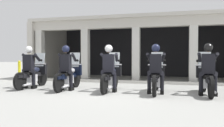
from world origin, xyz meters
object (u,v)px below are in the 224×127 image
police_officer_far_right (208,65)px  bollard_kerbside (19,70)px  motorcycle_far_left (34,75)px  motorcycle_far_right (207,78)px  motorcycle_left (70,76)px  police_officer_right (156,64)px  motorcycle_center (111,76)px  police_officer_center (109,64)px  motorcycle_right (156,77)px  police_officer_far_left (29,63)px  police_officer_left (66,64)px

police_officer_far_right → bollard_kerbside: bearing=151.6°
motorcycle_far_left → motorcycle_far_right: bearing=-12.5°
motorcycle_far_left → motorcycle_far_right: size_ratio=1.00×
motorcycle_left → bollard_kerbside: motorcycle_left is taller
motorcycle_far_right → police_officer_right: bearing=-179.4°
motorcycle_far_right → bollard_kerbside: size_ratio=2.03×
police_officer_right → motorcycle_center: bearing=154.1°
motorcycle_far_left → police_officer_center: size_ratio=1.29×
motorcycle_center → police_officer_center: police_officer_center is taller
motorcycle_right → motorcycle_center: bearing=164.4°
motorcycle_far_left → police_officer_far_left: (-0.00, -0.28, 0.44)m
motorcycle_left → police_officer_left: size_ratio=1.29×
police_officer_far_left → motorcycle_right: bearing=-9.9°
police_officer_center → motorcycle_left: bearing=164.0°
police_officer_left → motorcycle_right: 3.15m
police_officer_right → bollard_kerbside: 7.44m
police_officer_right → motorcycle_far_right: 1.65m
police_officer_left → motorcycle_right: police_officer_left is taller
motorcycle_right → police_officer_far_right: police_officer_far_right is taller
motorcycle_far_left → police_officer_far_left: police_officer_far_left is taller
police_officer_far_right → police_officer_left: bearing=168.9°
motorcycle_center → police_officer_center: bearing=-97.3°
motorcycle_far_left → police_officer_far_left: bearing=-102.4°
police_officer_far_left → motorcycle_far_right: police_officer_far_left is taller
motorcycle_far_left → motorcycle_left: same height
motorcycle_far_right → police_officer_far_right: size_ratio=1.29×
police_officer_left → motorcycle_right: size_ratio=0.78×
police_officer_right → police_officer_far_right: same height
motorcycle_left → police_officer_right: (3.11, -0.29, 0.44)m
motorcycle_far_left → police_officer_center: bearing=-18.5°
motorcycle_far_left → police_officer_far_right: (6.21, -0.33, 0.44)m
police_officer_far_left → motorcycle_center: 3.15m
motorcycle_center → police_officer_center: size_ratio=1.29×
police_officer_far_left → bollard_kerbside: 3.43m
motorcycle_far_left → bollard_kerbside: motorcycle_far_left is taller
police_officer_left → police_officer_right: size_ratio=1.00×
motorcycle_center → police_officer_far_right: 3.15m
motorcycle_far_right → motorcycle_center: bearing=168.6°
motorcycle_far_left → bollard_kerbside: bearing=123.9°
motorcycle_center → police_officer_center: 0.52m
police_officer_far_right → police_officer_far_left: bearing=167.8°
police_officer_far_left → police_officer_right: bearing=-13.4°
police_officer_far_left → motorcycle_left: police_officer_far_left is taller
motorcycle_center → police_officer_far_left: bearing=177.0°
motorcycle_far_left → motorcycle_right: 4.66m
motorcycle_right → police_officer_right: 0.52m
motorcycle_far_left → motorcycle_center: bearing=-13.3°
police_officer_left → motorcycle_left: bearing=80.1°
police_officer_far_left → police_officer_far_right: 6.21m
motorcycle_left → police_officer_right: size_ratio=1.29×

